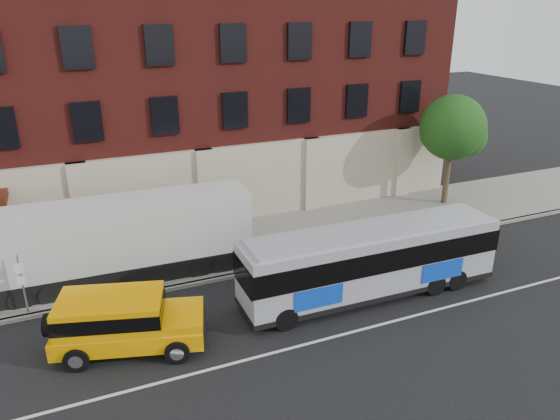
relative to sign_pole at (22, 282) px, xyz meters
name	(u,v)px	position (x,y,z in m)	size (l,w,h in m)	color
ground	(305,355)	(8.50, -6.15, -1.45)	(120.00, 120.00, 0.00)	black
sidewalk	(224,246)	(8.50, 2.85, -1.38)	(60.00, 6.00, 0.15)	gray
kerb	(244,274)	(8.50, -0.15, -1.38)	(60.00, 0.25, 0.15)	gray
lane_line	(298,346)	(8.50, -5.65, -1.45)	(60.00, 0.12, 0.01)	silver
building	(175,68)	(8.49, 10.77, 6.13)	(30.00, 12.10, 15.00)	maroon
sign_pole	(22,282)	(0.00, 0.00, 0.00)	(0.30, 0.20, 2.50)	gray
street_tree	(453,130)	(22.04, 3.34, 2.96)	(3.60, 3.60, 6.20)	#3D2F1E
city_bus	(371,259)	(12.56, -3.62, 0.15)	(10.60, 2.42, 2.89)	#999BA3
yellow_suv	(122,320)	(3.05, -3.43, -0.32)	(5.32, 3.28, 1.98)	#F8A202
shipping_container	(122,242)	(3.77, 1.45, 0.30)	(10.66, 2.51, 3.53)	black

